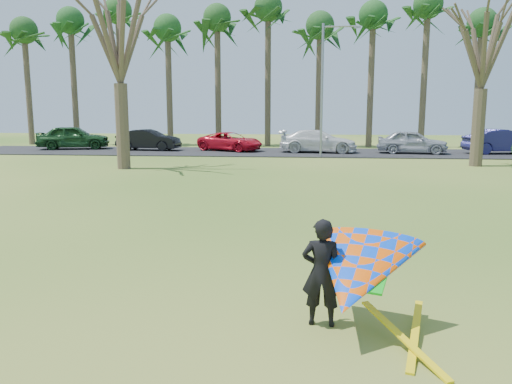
# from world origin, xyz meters

# --- Properties ---
(ground) EXTENTS (100.00, 100.00, 0.00)m
(ground) POSITION_xyz_m (0.00, 0.00, 0.00)
(ground) COLOR #1F5913
(ground) RESTS_ON ground
(parking_strip) EXTENTS (46.00, 7.00, 0.06)m
(parking_strip) POSITION_xyz_m (0.00, 25.00, 0.03)
(parking_strip) COLOR black
(parking_strip) RESTS_ON ground
(palm_0) EXTENTS (4.84, 4.84, 10.84)m
(palm_0) POSITION_xyz_m (-22.00, 31.00, 9.17)
(palm_0) COLOR #4E3E2F
(palm_0) RESTS_ON ground
(palm_1) EXTENTS (4.84, 4.84, 11.54)m
(palm_1) POSITION_xyz_m (-18.00, 31.00, 9.85)
(palm_1) COLOR #453629
(palm_1) RESTS_ON ground
(palm_2) EXTENTS (4.84, 4.84, 12.24)m
(palm_2) POSITION_xyz_m (-14.00, 31.00, 10.52)
(palm_2) COLOR brown
(palm_2) RESTS_ON ground
(palm_3) EXTENTS (4.84, 4.84, 10.84)m
(palm_3) POSITION_xyz_m (-10.00, 31.00, 9.17)
(palm_3) COLOR brown
(palm_3) RESTS_ON ground
(palm_4) EXTENTS (4.84, 4.84, 11.54)m
(palm_4) POSITION_xyz_m (-6.00, 31.00, 9.85)
(palm_4) COLOR #4E3E2E
(palm_4) RESTS_ON ground
(palm_5) EXTENTS (4.84, 4.84, 12.24)m
(palm_5) POSITION_xyz_m (-2.00, 31.00, 10.52)
(palm_5) COLOR #473A2A
(palm_5) RESTS_ON ground
(palm_6) EXTENTS (4.84, 4.84, 10.84)m
(palm_6) POSITION_xyz_m (2.00, 31.00, 9.17)
(palm_6) COLOR #4C3B2D
(palm_6) RESTS_ON ground
(palm_7) EXTENTS (4.84, 4.84, 11.54)m
(palm_7) POSITION_xyz_m (6.00, 31.00, 9.85)
(palm_7) COLOR brown
(palm_7) RESTS_ON ground
(palm_8) EXTENTS (4.84, 4.84, 12.24)m
(palm_8) POSITION_xyz_m (10.00, 31.00, 10.52)
(palm_8) COLOR brown
(palm_8) RESTS_ON ground
(palm_9) EXTENTS (4.84, 4.84, 10.84)m
(palm_9) POSITION_xyz_m (14.00, 31.00, 9.17)
(palm_9) COLOR #47382A
(palm_9) RESTS_ON ground
(bare_tree_left) EXTENTS (6.60, 6.60, 9.70)m
(bare_tree_left) POSITION_xyz_m (-8.00, 15.00, 6.92)
(bare_tree_left) COLOR #453629
(bare_tree_left) RESTS_ON ground
(bare_tree_right) EXTENTS (6.27, 6.27, 9.21)m
(bare_tree_right) POSITION_xyz_m (10.00, 18.00, 6.57)
(bare_tree_right) COLOR #453829
(bare_tree_right) RESTS_ON ground
(streetlight) EXTENTS (2.28, 0.18, 8.00)m
(streetlight) POSITION_xyz_m (2.16, 22.00, 4.46)
(streetlight) COLOR gray
(streetlight) RESTS_ON ground
(car_0) EXTENTS (5.41, 3.32, 1.72)m
(car_0) POSITION_xyz_m (-15.87, 25.93, 0.92)
(car_0) COLOR #1B431D
(car_0) RESTS_ON parking_strip
(car_1) EXTENTS (4.55, 1.91, 1.46)m
(car_1) POSITION_xyz_m (-10.05, 25.44, 0.79)
(car_1) COLOR black
(car_1) RESTS_ON parking_strip
(car_2) EXTENTS (5.11, 3.90, 1.29)m
(car_2) POSITION_xyz_m (-4.21, 25.60, 0.71)
(car_2) COLOR red
(car_2) RESTS_ON parking_strip
(car_3) EXTENTS (5.36, 2.54, 1.51)m
(car_3) POSITION_xyz_m (1.90, 24.85, 0.82)
(car_3) COLOR white
(car_3) RESTS_ON parking_strip
(car_4) EXTENTS (4.72, 2.42, 1.54)m
(car_4) POSITION_xyz_m (8.05, 24.70, 0.83)
(car_4) COLOR #A0A5AE
(car_4) RESTS_ON parking_strip
(car_5) EXTENTS (5.03, 2.37, 1.59)m
(car_5) POSITION_xyz_m (13.91, 25.09, 0.86)
(car_5) COLOR navy
(car_5) RESTS_ON parking_strip
(kite_flyer) EXTENTS (2.13, 2.39, 2.02)m
(kite_flyer) POSITION_xyz_m (1.78, -2.76, 0.84)
(kite_flyer) COLOR black
(kite_flyer) RESTS_ON ground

